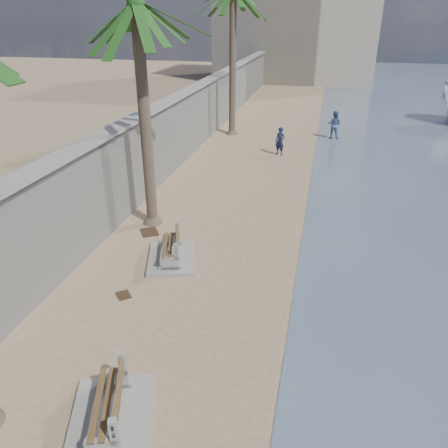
{
  "coord_description": "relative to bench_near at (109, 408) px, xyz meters",
  "views": [
    {
      "loc": [
        2.41,
        -5.54,
        7.44
      ],
      "look_at": [
        -0.5,
        7.0,
        1.2
      ],
      "focal_mm": 35.0,
      "sensor_mm": 36.0,
      "label": 1
    }
  ],
  "objects": [
    {
      "name": "person_a",
      "position": [
        1.18,
        19.17,
        0.5
      ],
      "size": [
        0.79,
        0.69,
        1.85
      ],
      "primitive_type": "imported",
      "rotation": [
        0.0,
        0.0,
        -0.42
      ],
      "color": "#151A3B",
      "rests_on": "ground_plane"
    },
    {
      "name": "person_b",
      "position": [
        4.2,
        23.72,
        0.58
      ],
      "size": [
        1.14,
        1.0,
        2.0
      ],
      "primitive_type": "imported",
      "rotation": [
        0.0,
        0.0,
        2.84
      ],
      "color": "#4B639C",
      "rests_on": "ground_plane"
    },
    {
      "name": "debris_d",
      "position": [
        -1.64,
        4.15,
        -0.41
      ],
      "size": [
        0.57,
        0.58,
        0.03
      ],
      "primitive_type": "cube",
      "rotation": [
        0.0,
        0.0,
        2.27
      ],
      "color": "#382616",
      "rests_on": "ground_plane"
    },
    {
      "name": "bench_far",
      "position": [
        -0.97,
        6.44,
        -0.02
      ],
      "size": [
        2.08,
        2.54,
        0.92
      ],
      "color": "gray",
      "rests_on": "ground_plane"
    },
    {
      "name": "palm_mid",
      "position": [
        -2.62,
        9.0,
        7.18
      ],
      "size": [
        5.0,
        5.0,
        8.62
      ],
      "color": "brown",
      "rests_on": "ground_plane"
    },
    {
      "name": "seawall",
      "position": [
        -4.0,
        20.07,
        1.33
      ],
      "size": [
        0.45,
        70.0,
        3.5
      ],
      "primitive_type": "cube",
      "color": "gray",
      "rests_on": "ground_plane"
    },
    {
      "name": "debris_c",
      "position": [
        -2.44,
        8.15,
        -0.41
      ],
      "size": [
        0.91,
        0.96,
        0.03
      ],
      "primitive_type": "cube",
      "rotation": [
        0.0,
        0.0,
        5.28
      ],
      "color": "#382616",
      "rests_on": "ground_plane"
    },
    {
      "name": "wall_cap",
      "position": [
        -4.0,
        20.07,
        3.13
      ],
      "size": [
        0.8,
        70.0,
        0.12
      ],
      "primitive_type": "cube",
      "color": "gray",
      "rests_on": "seawall"
    },
    {
      "name": "end_building",
      "position": [
        -0.8,
        52.07,
        6.58
      ],
      "size": [
        18.0,
        12.0,
        14.0
      ],
      "primitive_type": "cube",
      "color": "#B7AA93",
      "rests_on": "ground_plane"
    },
    {
      "name": "streetlight",
      "position": [
        -3.9,
        12.07,
        6.22
      ],
      "size": [
        0.28,
        0.28,
        5.12
      ],
      "color": "#2D2D33",
      "rests_on": "wall_cap"
    },
    {
      "name": "bench_near",
      "position": [
        0.0,
        0.0,
        0.0
      ],
      "size": [
        2.27,
        2.71,
        0.97
      ],
      "color": "gray",
      "rests_on": "ground_plane"
    },
    {
      "name": "ground_plane",
      "position": [
        1.2,
        0.07,
        -0.42
      ],
      "size": [
        140.0,
        140.0,
        0.0
      ],
      "primitive_type": "plane",
      "color": "#9D7F60"
    }
  ]
}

